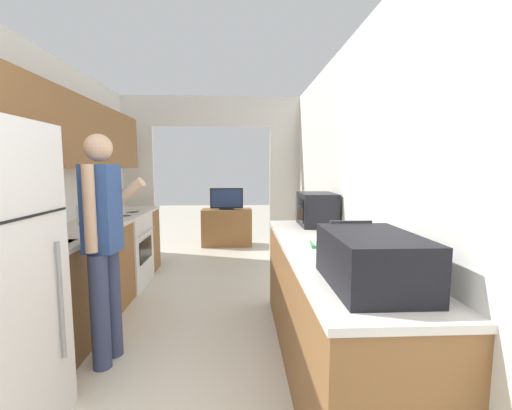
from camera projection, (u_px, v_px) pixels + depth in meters
wall_left at (27, 166)px, 2.77m from camera, size 0.38×6.79×2.50m
wall_right at (367, 193)px, 2.54m from camera, size 0.06×6.79×2.50m
wall_far_with_doorway at (212, 166)px, 5.25m from camera, size 3.08×0.06×2.50m
counter_left at (88, 271)px, 3.30m from camera, size 0.62×2.94×0.88m
counter_right at (327, 307)px, 2.44m from camera, size 0.62×2.40×0.88m
range_oven at (119, 249)px, 4.13m from camera, size 0.66×0.75×1.02m
person at (103, 243)px, 2.45m from camera, size 0.54×0.41×1.67m
suitcase at (371, 260)px, 1.60m from camera, size 0.39×0.62×0.26m
microwave at (317, 209)px, 3.27m from camera, size 0.33×0.46×0.31m
book_stack at (326, 242)px, 2.47m from camera, size 0.26×0.32×0.05m
tv_cabinet at (227, 227)px, 6.28m from camera, size 0.91×0.42×0.67m
television at (227, 199)px, 6.18m from camera, size 0.59×0.16×0.39m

